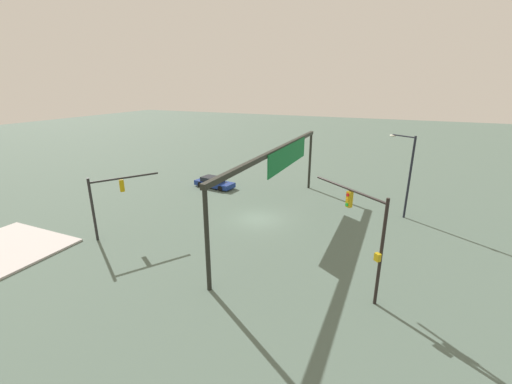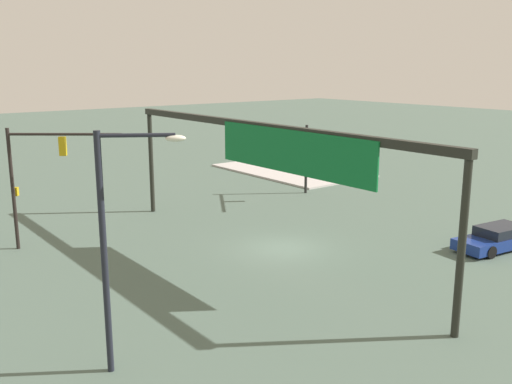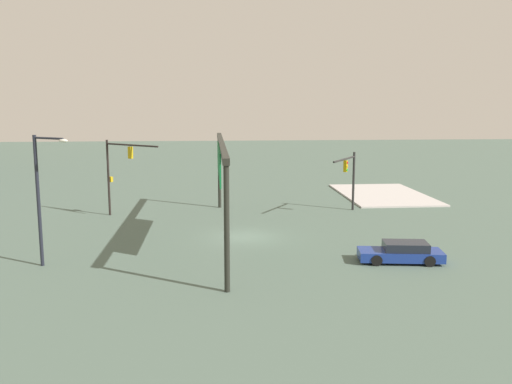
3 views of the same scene
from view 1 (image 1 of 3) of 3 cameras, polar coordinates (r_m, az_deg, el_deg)
name	(u,v)px [view 1 (image 1 of 3)]	position (r m, az deg, el deg)	size (l,w,h in m)	color
ground_plane	(258,219)	(30.25, 0.38, -4.68)	(197.14, 197.14, 0.00)	#4E6256
traffic_signal_near_corner	(366,226)	(19.40, 18.34, -5.56)	(3.99, 4.58, 6.25)	black
traffic_signal_opposite_side	(108,195)	(28.17, -24.02, -0.53)	(4.57, 2.96, 5.06)	black
streetlamp_curved_arm	(407,170)	(32.40, 24.56, 3.40)	(1.58, 2.29, 7.48)	black
overhead_sign_gantry	(280,159)	(28.60, 4.16, 5.67)	(22.57, 0.43, 6.63)	black
sedan_car_approaching	(214,182)	(39.57, -7.23, 1.64)	(2.44, 5.03, 1.21)	navy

